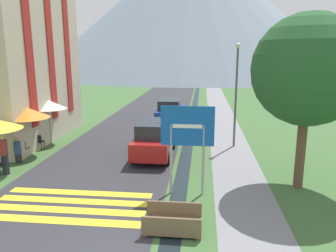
% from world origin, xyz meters
% --- Properties ---
extents(ground_plane, '(160.00, 160.00, 0.00)m').
position_xyz_m(ground_plane, '(0.00, 20.00, 0.00)').
color(ground_plane, '#3D6033').
extents(road, '(6.40, 60.00, 0.01)m').
position_xyz_m(road, '(-2.50, 30.00, 0.00)').
color(road, '#2D2D33').
rests_on(road, ground_plane).
extents(footpath, '(2.20, 60.00, 0.01)m').
position_xyz_m(footpath, '(3.60, 30.00, 0.00)').
color(footpath, slate).
rests_on(footpath, ground_plane).
extents(drainage_channel, '(0.60, 60.00, 0.00)m').
position_xyz_m(drainage_channel, '(1.20, 30.00, 0.00)').
color(drainage_channel, black).
rests_on(drainage_channel, ground_plane).
extents(crosswalk_marking, '(5.44, 2.54, 0.01)m').
position_xyz_m(crosswalk_marking, '(-2.50, 3.56, 0.01)').
color(crosswalk_marking, yellow).
rests_on(crosswalk_marking, ground_plane).
extents(mountain_distant, '(78.43, 78.43, 33.48)m').
position_xyz_m(mountain_distant, '(-1.38, 82.77, 16.74)').
color(mountain_distant, slate).
rests_on(mountain_distant, ground_plane).
extents(hotel_building, '(5.72, 9.18, 10.86)m').
position_xyz_m(hotel_building, '(-9.39, 12.00, 5.87)').
color(hotel_building, '#BCAD93').
rests_on(hotel_building, ground_plane).
extents(road_sign, '(1.93, 0.11, 3.32)m').
position_xyz_m(road_sign, '(1.48, 4.96, 2.25)').
color(road_sign, '#9E9EA3').
rests_on(road_sign, ground_plane).
extents(footbridge, '(1.70, 1.10, 0.65)m').
position_xyz_m(footbridge, '(1.20, 2.36, 0.23)').
color(footbridge, brown).
rests_on(footbridge, ground_plane).
extents(parked_car_near, '(1.86, 4.44, 1.82)m').
position_xyz_m(parked_car_near, '(-0.40, 9.49, 0.91)').
color(parked_car_near, '#A31919').
rests_on(parked_car_near, ground_plane).
extents(parked_car_far, '(1.90, 4.44, 1.82)m').
position_xyz_m(parked_car_far, '(-0.43, 17.65, 0.91)').
color(parked_car_far, navy).
rests_on(parked_car_far, ground_plane).
extents(cafe_chair_middle, '(0.40, 0.40, 0.85)m').
position_xyz_m(cafe_chair_middle, '(-6.98, 8.56, 0.51)').
color(cafe_chair_middle, black).
rests_on(cafe_chair_middle, ground_plane).
extents(cafe_chair_far_right, '(0.40, 0.40, 0.85)m').
position_xyz_m(cafe_chair_far_right, '(-6.80, 9.85, 0.51)').
color(cafe_chair_far_right, black).
rests_on(cafe_chair_far_right, ground_plane).
extents(cafe_umbrella_middle_orange, '(2.27, 2.27, 2.50)m').
position_xyz_m(cafe_umbrella_middle_orange, '(-6.81, 8.89, 2.23)').
color(cafe_umbrella_middle_orange, '#B7B2A8').
rests_on(cafe_umbrella_middle_orange, ground_plane).
extents(cafe_umbrella_rear_white, '(1.98, 1.98, 2.53)m').
position_xyz_m(cafe_umbrella_rear_white, '(-6.76, 11.24, 2.28)').
color(cafe_umbrella_rear_white, '#B7B2A8').
rests_on(cafe_umbrella_rear_white, ground_plane).
extents(person_standing_terrace, '(0.32, 0.32, 1.76)m').
position_xyz_m(person_standing_terrace, '(-6.43, 6.17, 1.02)').
color(person_standing_terrace, '#282833').
rests_on(person_standing_terrace, ground_plane).
extents(person_seated_far, '(0.32, 0.32, 1.26)m').
position_xyz_m(person_seated_far, '(-6.70, 7.62, 0.70)').
color(person_seated_far, '#282833').
rests_on(person_seated_far, ground_plane).
extents(streetlamp, '(0.28, 0.28, 5.69)m').
position_xyz_m(streetlamp, '(3.81, 11.72, 3.34)').
color(streetlamp, '#515156').
rests_on(streetlamp, ground_plane).
extents(tree_by_path, '(4.14, 4.14, 6.62)m').
position_xyz_m(tree_by_path, '(5.80, 6.11, 4.54)').
color(tree_by_path, brown).
rests_on(tree_by_path, ground_plane).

